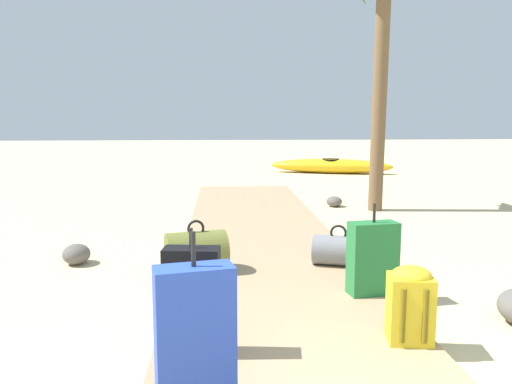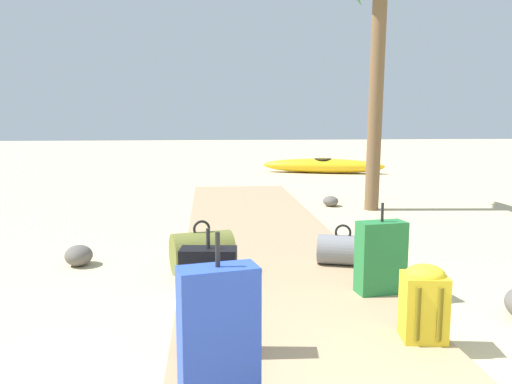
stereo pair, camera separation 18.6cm
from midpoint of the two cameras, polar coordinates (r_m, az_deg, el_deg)
The scene contains 11 objects.
ground_plane at distance 5.57m, azimuth 0.59°, elevation -7.63°, with size 60.00×60.00×0.00m, color #D1BA8C.
boardwalk at distance 6.45m, azimuth -0.27°, elevation -5.07°, with size 1.82×9.22×0.08m, color tan.
suitcase_blue at distance 2.69m, azimuth -6.19°, elevation -15.50°, with size 0.42×0.26×0.89m.
suitcase_green at distance 4.40m, azimuth 12.35°, elevation -7.01°, with size 0.42×0.25×0.75m.
backpack_yellow at distance 3.58m, azimuth 16.52°, elevation -11.34°, with size 0.31×0.29×0.50m.
suitcase_black at distance 3.23m, azimuth -6.87°, elevation -11.90°, with size 0.35×0.20×0.79m.
duffel_bag_grey at distance 5.20m, azimuth 8.47°, elevation -6.28°, with size 0.55×0.42×0.40m.
duffel_bag_olive at distance 4.91m, azimuth -7.04°, elevation -6.57°, with size 0.63×0.51×0.50m.
kayak at distance 14.43m, azimuth 6.99°, elevation 2.88°, with size 3.39×1.58×0.40m.
rock_right_mid at distance 9.04m, azimuth 7.60°, elevation -1.00°, with size 0.30×0.27×0.18m, color #5B5651.
rock_left_far at distance 5.73m, azimuth -19.78°, elevation -6.57°, with size 0.28×0.32×0.21m, color #5B5651.
Camera 2 is at (-0.66, -1.63, 1.52)m, focal length 36.44 mm.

